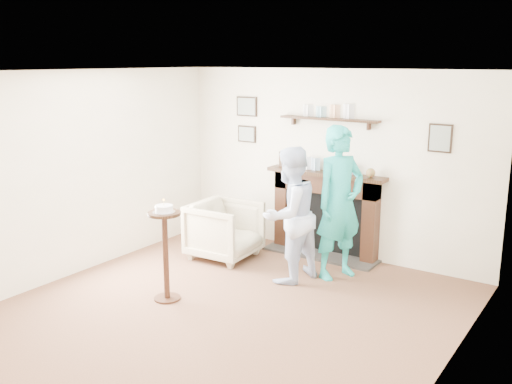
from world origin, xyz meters
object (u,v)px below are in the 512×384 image
armchair (225,257)px  woman (337,276)px  pedestal_table (165,238)px  man (289,280)px

armchair → woman: size_ratio=0.45×
woman → armchair: bearing=122.3°
armchair → woman: bearing=-84.6°
pedestal_table → armchair: bearing=101.4°
armchair → man: bearing=-103.9°
man → woman: bearing=149.3°
woman → pedestal_table: (-1.27, -1.70, 0.71)m
armchair → man: size_ratio=0.51×
armchair → pedestal_table: (0.30, -1.47, 0.71)m
armchair → pedestal_table: size_ratio=0.73×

